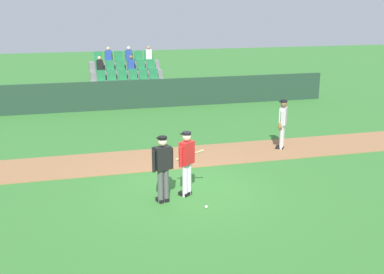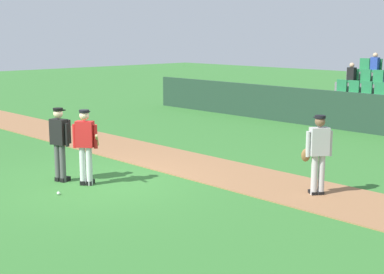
{
  "view_description": "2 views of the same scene",
  "coord_description": "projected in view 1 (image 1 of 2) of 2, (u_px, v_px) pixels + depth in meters",
  "views": [
    {
      "loc": [
        -2.73,
        -11.33,
        4.91
      ],
      "look_at": [
        0.59,
        1.57,
        1.06
      ],
      "focal_mm": 43.06,
      "sensor_mm": 36.0,
      "label": 1
    },
    {
      "loc": [
        10.79,
        -7.2,
        3.45
      ],
      "look_at": [
        1.57,
        1.58,
        1.11
      ],
      "focal_mm": 52.5,
      "sensor_mm": 36.0,
      "label": 2
    }
  ],
  "objects": [
    {
      "name": "infield_dirt_path",
      "position": [
        165.0,
        158.0,
        15.2
      ],
      "size": [
        28.0,
        2.19,
        0.03
      ],
      "primitive_type": "cube",
      "color": "#936642",
      "rests_on": "ground"
    },
    {
      "name": "dugout_fence",
      "position": [
        133.0,
        94.0,
        22.34
      ],
      "size": [
        20.0,
        0.16,
        1.39
      ],
      "primitive_type": "cube",
      "color": "#1E3828",
      "rests_on": "ground"
    },
    {
      "name": "runner_grey_jersey",
      "position": [
        282.0,
        123.0,
        15.93
      ],
      "size": [
        0.5,
        0.56,
        1.76
      ],
      "color": "#B2B2B2",
      "rests_on": "ground"
    },
    {
      "name": "stadium_bleachers",
      "position": [
        127.0,
        86.0,
        24.48
      ],
      "size": [
        3.9,
        3.8,
        2.7
      ],
      "color": "slate",
      "rests_on": "ground"
    },
    {
      "name": "batter_red_jersey",
      "position": [
        187.0,
        161.0,
        12.03
      ],
      "size": [
        0.72,
        0.7,
        1.76
      ],
      "color": "silver",
      "rests_on": "ground"
    },
    {
      "name": "umpire_home_plate",
      "position": [
        162.0,
        165.0,
        11.62
      ],
      "size": [
        0.57,
        0.39,
        1.76
      ],
      "color": "#4C4C4C",
      "rests_on": "ground"
    },
    {
      "name": "ground_plane",
      "position": [
        185.0,
        191.0,
        12.56
      ],
      "size": [
        80.0,
        80.0,
        0.0
      ],
      "primitive_type": "plane",
      "color": "#33702D"
    },
    {
      "name": "baseball",
      "position": [
        206.0,
        207.0,
        11.51
      ],
      "size": [
        0.07,
        0.07,
        0.07
      ],
      "primitive_type": "sphere",
      "color": "white",
      "rests_on": "ground"
    }
  ]
}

